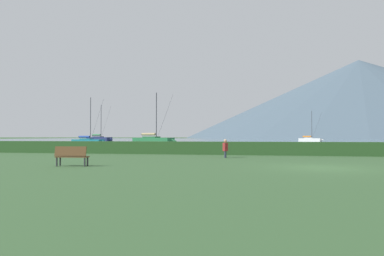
# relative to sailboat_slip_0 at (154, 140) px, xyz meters

# --- Properties ---
(ground_plane) EXTENTS (1000.00, 1000.00, 0.00)m
(ground_plane) POSITION_rel_sailboat_slip_0_xyz_m (23.20, -46.74, -0.72)
(ground_plane) COLOR #385B33
(harbor_water) EXTENTS (320.00, 246.00, 0.00)m
(harbor_water) POSITION_rel_sailboat_slip_0_xyz_m (23.20, 90.26, -0.72)
(harbor_water) COLOR slate
(harbor_water) RESTS_ON ground_plane
(hedge_line) EXTENTS (80.00, 1.20, 1.01)m
(hedge_line) POSITION_rel_sailboat_slip_0_xyz_m (23.20, -35.74, -0.22)
(hedge_line) COLOR #284C23
(hedge_line) RESTS_ON ground_plane
(sailboat_slip_0) EXTENTS (9.01, 4.49, 9.59)m
(sailboat_slip_0) POSITION_rel_sailboat_slip_0_xyz_m (0.00, 0.00, 0.00)
(sailboat_slip_0) COLOR #236B38
(sailboat_slip_0) RESTS_ON harbor_water
(sailboat_slip_2) EXTENTS (6.79, 4.00, 8.46)m
(sailboat_slip_2) POSITION_rel_sailboat_slip_0_xyz_m (32.20, 39.55, -0.16)
(sailboat_slip_2) COLOR white
(sailboat_slip_2) RESTS_ON harbor_water
(sailboat_slip_3) EXTENTS (9.12, 4.41, 10.85)m
(sailboat_slip_3) POSITION_rel_sailboat_slip_0_xyz_m (-28.38, 35.06, 0.02)
(sailboat_slip_3) COLOR navy
(sailboat_slip_3) RESTS_ON harbor_water
(sailboat_slip_4) EXTENTS (6.67, 2.53, 8.45)m
(sailboat_slip_4) POSITION_rel_sailboat_slip_0_xyz_m (-10.87, -4.49, -0.18)
(sailboat_slip_4) COLOR #19707A
(sailboat_slip_4) RESTS_ON harbor_water
(park_bench_under_tree) EXTENTS (1.59, 0.61, 0.95)m
(park_bench_under_tree) POSITION_rel_sailboat_slip_0_xyz_m (11.64, -48.31, -0.20)
(park_bench_under_tree) COLOR brown
(park_bench_under_tree) RESTS_ON ground_plane
(person_seated_viewer) EXTENTS (0.36, 0.57, 1.25)m
(person_seated_viewer) POSITION_rel_sailboat_slip_0_xyz_m (18.01, -39.94, -0.04)
(person_seated_viewer) COLOR #2D3347
(person_seated_viewer) RESTS_ON ground_plane
(distant_hill_east_ridge) EXTENTS (339.50, 339.50, 76.80)m
(distant_hill_east_ridge) POSITION_rel_sailboat_slip_0_xyz_m (108.33, 313.96, 37.68)
(distant_hill_east_ridge) COLOR #4C6070
(distant_hill_east_ridge) RESTS_ON ground_plane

